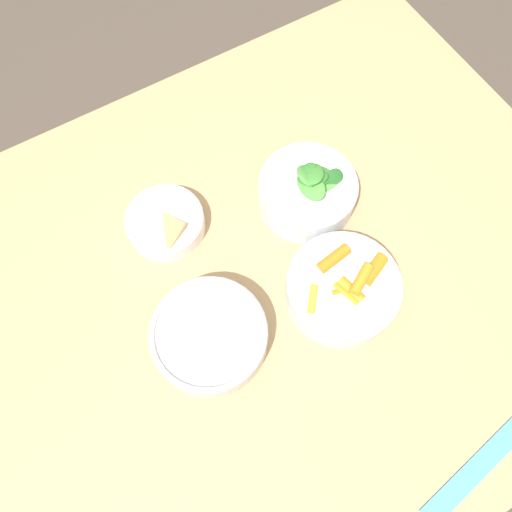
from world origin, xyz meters
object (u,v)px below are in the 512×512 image
Objects in this scene: bowl_greens at (308,191)px; bowl_cookies at (165,222)px; bowl_carrots at (343,288)px; ruler at (498,447)px; bowl_beans_hotdog at (210,336)px.

bowl_greens reaches higher than bowl_cookies.
ruler is (-0.06, 0.30, -0.03)m from bowl_carrots.
bowl_greens reaches higher than ruler.
ruler is (-0.02, 0.47, -0.03)m from bowl_greens.
bowl_beans_hotdog is at bearing -10.47° from bowl_carrots.
bowl_greens is at bearing 161.45° from bowl_cookies.
bowl_greens is 0.24m from bowl_cookies.
bowl_beans_hotdog is 0.44m from ruler.
bowl_greens is 0.56× the size of ruler.
bowl_cookies reaches higher than ruler.
bowl_carrots is 1.01× the size of bowl_beans_hotdog.
bowl_carrots is 0.18m from bowl_greens.
bowl_greens is at bearing -153.18° from bowl_beans_hotdog.
bowl_carrots reaches higher than bowl_cookies.
bowl_beans_hotdog reaches higher than ruler.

